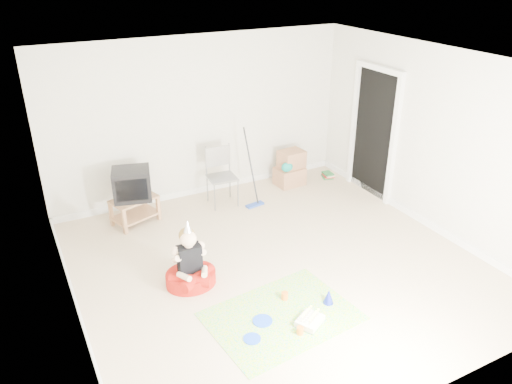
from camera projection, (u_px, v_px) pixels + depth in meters
name	position (u px, v px, depth m)	size (l,w,h in m)	color
ground	(277.00, 264.00, 6.54)	(5.00, 5.00, 0.00)	beige
doorway_recess	(374.00, 134.00, 8.09)	(0.02, 0.90, 2.05)	black
tv_stand	(135.00, 208.00, 7.44)	(0.75, 0.60, 0.41)	#A37049
crt_tv	(132.00, 184.00, 7.27)	(0.54, 0.44, 0.46)	black
folding_chair	(222.00, 178.00, 7.91)	(0.46, 0.44, 0.95)	gray
cardboard_boxes	(290.00, 169.00, 8.68)	(0.52, 0.42, 0.61)	#AD7753
floor_mop	(255.00, 191.00, 7.93)	(0.32, 0.41, 1.22)	#2345AF
book_pile	(328.00, 175.00, 9.04)	(0.25, 0.28, 0.10)	#226731
seated_woman	(190.00, 270.00, 6.07)	(0.65, 0.65, 0.89)	#B01910
party_mat	(281.00, 316.00, 5.60)	(1.61, 1.17, 0.01)	#FF358B
birthday_cake	(310.00, 321.00, 5.46)	(0.36, 0.34, 0.14)	white
blue_plate_near	(263.00, 321.00, 5.51)	(0.22, 0.22, 0.01)	blue
blue_plate_far	(252.00, 339.00, 5.26)	(0.19, 0.19, 0.01)	blue
orange_cup_near	(285.00, 296.00, 5.85)	(0.08, 0.08, 0.09)	orange
orange_cup_far	(300.00, 331.00, 5.32)	(0.07, 0.07, 0.08)	orange
blue_party_hat	(329.00, 296.00, 5.77)	(0.13, 0.13, 0.18)	#1C28C7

